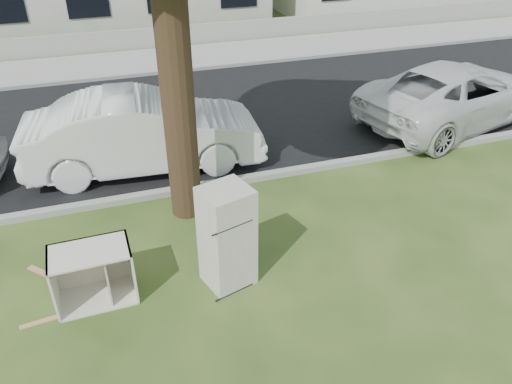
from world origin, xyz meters
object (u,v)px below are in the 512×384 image
object	(u,v)px
fridge	(227,237)
car_right	(456,94)
car_center	(144,132)
cabinet	(94,275)

from	to	relation	value
fridge	car_right	world-z (taller)	fridge
car_center	fridge	bearing A→B (deg)	-166.40
car_center	car_right	distance (m)	7.46
car_center	car_right	world-z (taller)	car_center
cabinet	car_right	xyz separation A→B (m)	(8.70, 3.65, 0.30)
fridge	car_right	size ratio (longest dim) A/B	0.30
car_center	car_right	xyz separation A→B (m)	(7.46, -0.05, -0.06)
cabinet	car_center	xyz separation A→B (m)	(1.24, 3.70, 0.36)
car_center	car_right	bearing A→B (deg)	-85.89
fridge	car_center	world-z (taller)	fridge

